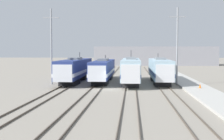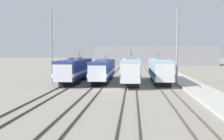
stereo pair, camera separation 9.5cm
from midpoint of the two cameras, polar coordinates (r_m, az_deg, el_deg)
The scene contains 14 objects.
ground_plane at distance 42.75m, azimuth 0.16°, elevation -3.58°, with size 400.00×400.00×0.00m, color gray.
rail_pair_far_left at distance 43.76m, azimuth -9.18°, elevation -3.36°, with size 1.51×120.00×0.15m.
rail_pair_center_left at distance 42.95m, azimuth -3.00°, elevation -3.45°, with size 1.51×120.00×0.15m.
rail_pair_center_right at distance 42.66m, azimuth 3.35°, elevation -3.50°, with size 1.51×120.00×0.15m.
rail_pair_far_right at distance 42.89m, azimuth 9.70°, elevation -3.50°, with size 1.51×120.00×0.15m.
locomotive_far_left at distance 53.01m, azimuth -6.87°, elevation 0.11°, with size 3.05×20.07×5.05m.
locomotive_center_left at distance 52.78m, azimuth -1.72°, elevation 0.01°, with size 2.85×19.37×4.54m.
locomotive_center_right at distance 50.03m, azimuth 3.41°, elevation -0.01°, with size 2.84×18.94×5.40m.
locomotive_far_right at distance 51.21m, azimuth 8.73°, elevation -0.01°, with size 2.83×17.07×4.88m.
catenary_tower_left at distance 50.08m, azimuth -11.08°, elevation 4.61°, with size 2.61×0.26×11.90m.
catenary_tower_right at distance 48.90m, azimuth 11.78°, elevation 4.63°, with size 2.61×0.26×11.90m.
platform at distance 43.57m, azimuth 15.49°, elevation -3.39°, with size 4.00×120.00×0.28m.
traffic_cone at distance 43.50m, azimuth 15.74°, elevation -2.79°, with size 0.32×0.32×0.65m.
depot_building at distance 117.59m, azimuth 7.75°, elevation 2.58°, with size 43.99×12.89×6.84m.
Camera 1 is at (2.59, -42.34, 5.28)m, focal length 50.00 mm.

